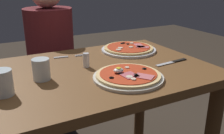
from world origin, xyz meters
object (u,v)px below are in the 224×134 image
object	(u,v)px
dining_table	(95,97)
salt_shaker	(86,60)
pizza_across_left	(129,49)
fork	(66,57)
diner_person	(52,68)
water_glass_far	(41,71)
knife	(174,62)
pizza_foreground	(128,76)
water_glass_near	(3,84)

from	to	relation	value
dining_table	salt_shaker	xyz separation A→B (m)	(-0.02, 0.05, 0.17)
pizza_across_left	fork	world-z (taller)	pizza_across_left
dining_table	pizza_across_left	size ratio (longest dim) A/B	3.45
fork	diner_person	size ratio (longest dim) A/B	0.13
water_glass_far	fork	xyz separation A→B (m)	(0.19, 0.25, -0.04)
pizza_across_left	knife	distance (m)	0.29
pizza_foreground	fork	bearing A→B (deg)	108.00
salt_shaker	water_glass_near	bearing A→B (deg)	-159.61
knife	dining_table	bearing A→B (deg)	166.47
pizza_foreground	water_glass_far	size ratio (longest dim) A/B	3.31
diner_person	pizza_foreground	bearing A→B (deg)	96.65
salt_shaker	diner_person	bearing A→B (deg)	90.26
pizza_across_left	water_glass_far	bearing A→B (deg)	-159.84
pizza_foreground	salt_shaker	distance (m)	0.24
pizza_foreground	diner_person	world-z (taller)	diner_person
water_glass_near	knife	distance (m)	0.78
fork	knife	distance (m)	0.55
salt_shaker	dining_table	bearing A→B (deg)	-65.57
knife	diner_person	bearing A→B (deg)	117.67
pizza_foreground	water_glass_near	bearing A→B (deg)	170.69
dining_table	salt_shaker	world-z (taller)	salt_shaker
dining_table	pizza_foreground	bearing A→B (deg)	-65.83
pizza_across_left	diner_person	distance (m)	0.64
fork	salt_shaker	xyz separation A→B (m)	(0.03, -0.19, 0.03)
water_glass_far	diner_person	bearing A→B (deg)	72.79
dining_table	salt_shaker	distance (m)	0.18
dining_table	pizza_across_left	bearing A→B (deg)	32.08
water_glass_near	fork	world-z (taller)	water_glass_near
pizza_foreground	diner_person	bearing A→B (deg)	96.65
water_glass_far	dining_table	bearing A→B (deg)	2.64
dining_table	pizza_foreground	xyz separation A→B (m)	(0.08, -0.17, 0.15)
water_glass_near	knife	bearing A→B (deg)	0.06
knife	water_glass_near	bearing A→B (deg)	-179.94
pizza_foreground	water_glass_far	distance (m)	0.36
pizza_across_left	knife	world-z (taller)	pizza_across_left
pizza_foreground	pizza_across_left	world-z (taller)	pizza_foreground
dining_table	diner_person	world-z (taller)	diner_person
salt_shaker	pizza_across_left	bearing A→B (deg)	23.91
dining_table	fork	xyz separation A→B (m)	(-0.06, 0.24, 0.14)
fork	pizza_foreground	bearing A→B (deg)	-72.00
water_glass_near	knife	xyz separation A→B (m)	(0.78, 0.00, -0.04)
pizza_across_left	fork	bearing A→B (deg)	171.92
water_glass_near	diner_person	world-z (taller)	diner_person
dining_table	pizza_foreground	size ratio (longest dim) A/B	3.63
water_glass_far	diner_person	distance (m)	0.78
pizza_foreground	fork	world-z (taller)	pizza_foreground
water_glass_far	fork	size ratio (longest dim) A/B	0.56
water_glass_near	fork	xyz separation A→B (m)	(0.34, 0.33, -0.04)
water_glass_near	water_glass_far	bearing A→B (deg)	28.12
water_glass_near	salt_shaker	size ratio (longest dim) A/B	1.42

